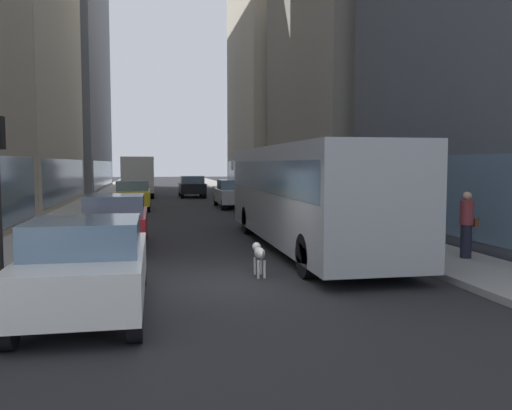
{
  "coord_description": "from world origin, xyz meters",
  "views": [
    {
      "loc": [
        -1.65,
        -11.34,
        2.54
      ],
      "look_at": [
        1.12,
        3.2,
        1.4
      ],
      "focal_mm": 37.59,
      "sensor_mm": 36.0,
      "label": 1
    }
  ],
  "objects": [
    {
      "name": "sidewalk_right",
      "position": [
        5.7,
        35.0,
        0.07
      ],
      "size": [
        2.4,
        110.0,
        0.15
      ],
      "primitive_type": "cube",
      "color": "gray",
      "rests_on": "ground"
    },
    {
      "name": "dalmatian_dog",
      "position": [
        0.67,
        0.45,
        0.51
      ],
      "size": [
        0.22,
        0.96,
        0.72
      ],
      "color": "white",
      "rests_on": "ground"
    },
    {
      "name": "car_white_van",
      "position": [
        -2.8,
        -1.94,
        0.82
      ],
      "size": [
        1.91,
        4.42,
        1.62
      ],
      "color": "silver",
      "rests_on": "ground"
    },
    {
      "name": "building_right_far",
      "position": [
        11.9,
        36.96,
        17.17
      ],
      "size": [
        11.92,
        15.07,
        34.36
      ],
      "color": "#B2A893",
      "rests_on": "ground"
    },
    {
      "name": "building_left_far",
      "position": [
        -11.9,
        42.48,
        14.2
      ],
      "size": [
        11.03,
        21.11,
        28.41
      ],
      "color": "slate",
      "rests_on": "ground"
    },
    {
      "name": "sidewalk_left",
      "position": [
        -5.7,
        35.0,
        0.07
      ],
      "size": [
        2.4,
        110.0,
        0.15
      ],
      "primitive_type": "cube",
      "color": "#9E9991",
      "rests_on": "ground"
    },
    {
      "name": "box_truck",
      "position": [
        -2.8,
        30.94,
        1.67
      ],
      "size": [
        2.3,
        7.5,
        3.05
      ],
      "color": "#A51919",
      "rests_on": "ground"
    },
    {
      "name": "car_silver_sedan",
      "position": [
        2.8,
        19.3,
        0.82
      ],
      "size": [
        1.73,
        4.33,
        1.62
      ],
      "color": "#B7BABF",
      "rests_on": "ground"
    },
    {
      "name": "pedestrian_in_coat",
      "position": [
        5.21,
        7.93,
        1.01
      ],
      "size": [
        0.34,
        0.34,
        1.69
      ],
      "color": "#1E1E2D",
      "rests_on": "sidewalk_right"
    },
    {
      "name": "pedestrian_with_handbag",
      "position": [
        6.13,
        0.9,
        1.01
      ],
      "size": [
        0.45,
        0.34,
        1.69
      ],
      "color": "#1E1E2D",
      "rests_on": "sidewalk_right"
    },
    {
      "name": "car_black_suv",
      "position": [
        1.2,
        29.68,
        0.82
      ],
      "size": [
        1.86,
        4.13,
        1.62
      ],
      "color": "black",
      "rests_on": "ground"
    },
    {
      "name": "transit_bus",
      "position": [
        2.8,
        4.16,
        1.78
      ],
      "size": [
        2.78,
        11.53,
        3.05
      ],
      "color": "#999EA3",
      "rests_on": "ground"
    },
    {
      "name": "car_yellow_taxi",
      "position": [
        -2.8,
        19.08,
        0.83
      ],
      "size": [
        1.85,
        4.74,
        1.62
      ],
      "color": "yellow",
      "rests_on": "ground"
    },
    {
      "name": "ground_plane",
      "position": [
        0.0,
        35.0,
        0.0
      ],
      "size": [
        120.0,
        120.0,
        0.0
      ],
      "primitive_type": "plane",
      "color": "#232326"
    },
    {
      "name": "car_red_coupe",
      "position": [
        -2.8,
        5.18,
        0.82
      ],
      "size": [
        1.81,
        4.41,
        1.62
      ],
      "color": "red",
      "rests_on": "ground"
    }
  ]
}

